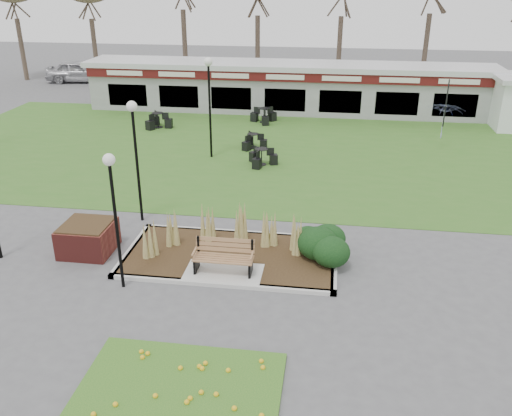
# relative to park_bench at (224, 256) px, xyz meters

# --- Properties ---
(ground) EXTENTS (100.00, 100.00, 0.00)m
(ground) POSITION_rel_park_bench_xyz_m (0.00, -0.25, -0.59)
(ground) COLOR #515154
(ground) RESTS_ON ground
(lawn) EXTENTS (34.00, 16.00, 0.02)m
(lawn) POSITION_rel_park_bench_xyz_m (0.00, 11.75, -0.58)
(lawn) COLOR #356820
(lawn) RESTS_ON ground
(flower_bed) EXTENTS (4.20, 3.00, 0.16)m
(flower_bed) POSITION_rel_park_bench_xyz_m (0.00, -4.85, -0.52)
(flower_bed) COLOR #245F1B
(flower_bed) RESTS_ON ground
(planting_bed) EXTENTS (6.75, 3.40, 1.27)m
(planting_bed) POSITION_rel_park_bench_xyz_m (1.27, 1.10, -0.22)
(planting_bed) COLOR #312113
(planting_bed) RESTS_ON ground
(park_bench) EXTENTS (1.70, 0.66, 0.93)m
(park_bench) POSITION_rel_park_bench_xyz_m (0.00, 0.00, 0.00)
(park_bench) COLOR #976F44
(park_bench) RESTS_ON ground
(brick_planter) EXTENTS (1.50, 1.50, 0.95)m
(brick_planter) POSITION_rel_park_bench_xyz_m (-4.40, 0.75, -0.11)
(brick_planter) COLOR maroon
(brick_planter) RESTS_ON ground
(food_pavilion) EXTENTS (24.60, 3.40, 2.90)m
(food_pavilion) POSITION_rel_park_bench_xyz_m (0.00, 19.71, 0.89)
(food_pavilion) COLOR gray
(food_pavilion) RESTS_ON ground
(lamp_post_near_right) EXTENTS (0.32, 0.32, 3.84)m
(lamp_post_near_right) POSITION_rel_park_bench_xyz_m (-2.63, -1.05, 2.21)
(lamp_post_near_right) COLOR black
(lamp_post_near_right) RESTS_ON ground
(lamp_post_mid_left) EXTENTS (0.38, 0.38, 4.53)m
(lamp_post_mid_left) POSITION_rel_park_bench_xyz_m (-2.65, 10.28, 2.71)
(lamp_post_mid_left) COLOR black
(lamp_post_mid_left) RESTS_ON ground
(lamp_post_mid_right) EXTENTS (0.35, 0.35, 4.18)m
(lamp_post_mid_right) POSITION_rel_park_bench_xyz_m (-3.55, 3.18, 2.46)
(lamp_post_mid_right) COLOR black
(lamp_post_mid_right) RESTS_ON ground
(bistro_set_a) EXTENTS (1.34, 1.54, 0.82)m
(bistro_set_a) POSITION_rel_park_bench_xyz_m (-6.66, 14.85, -0.30)
(bistro_set_a) COLOR black
(bistro_set_a) RESTS_ON ground
(bistro_set_b) EXTENTS (1.50, 1.49, 0.82)m
(bistro_set_b) POSITION_rel_park_bench_xyz_m (-1.03, 16.75, -0.30)
(bistro_set_b) COLOR black
(bistro_set_b) RESTS_ON ground
(bistro_set_c) EXTENTS (1.17, 1.35, 0.71)m
(bistro_set_c) POSITION_rel_park_bench_xyz_m (-0.94, 11.90, -0.33)
(bistro_set_c) COLOR black
(bistro_set_c) RESTS_ON ground
(bistro_set_d) EXTENTS (1.36, 1.35, 0.75)m
(bistro_set_d) POSITION_rel_park_bench_xyz_m (-0.20, 9.49, -0.32)
(bistro_set_d) COLOR black
(bistro_set_d) RESTS_ON ground
(patio_umbrella) EXTENTS (2.29, 2.31, 2.30)m
(patio_umbrella) POSITION_rel_park_bench_xyz_m (8.00, 12.75, 0.87)
(patio_umbrella) COLOR black
(patio_umbrella) RESTS_ON ground
(car_silver) EXTENTS (5.04, 2.63, 1.64)m
(car_silver) POSITION_rel_park_bench_xyz_m (-16.73, 26.75, 0.23)
(car_silver) COLOR #ADACB1
(car_silver) RESTS_ON ground
(car_black) EXTENTS (4.97, 2.39, 1.57)m
(car_black) POSITION_rel_park_bench_xyz_m (-8.63, 20.75, 0.20)
(car_black) COLOR black
(car_black) RESTS_ON ground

